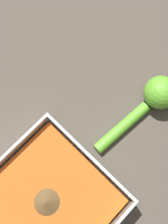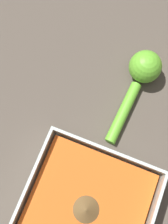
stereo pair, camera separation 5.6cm
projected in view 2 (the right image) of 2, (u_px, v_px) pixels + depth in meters
ground_plane at (74, 193)px, 0.55m from camera, size 4.00×4.00×0.00m
square_dish at (86, 208)px, 0.52m from camera, size 0.24×0.24×0.07m
lemon_squeezer at (141, 75)px, 0.58m from camera, size 0.07×0.22×0.07m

